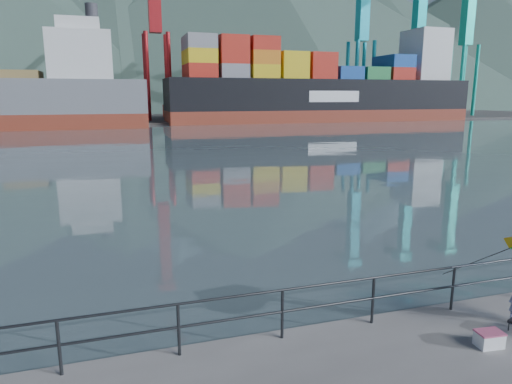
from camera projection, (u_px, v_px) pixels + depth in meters
harbor_water at (125, 112)px, 128.90m from camera, size 500.00×280.00×0.00m
far_dock at (179, 118)px, 97.34m from camera, size 200.00×40.00×0.40m
guardrail at (329, 306)px, 9.11m from camera, size 22.00×0.06×1.03m
mountains at (204, 26)px, 205.50m from camera, size 600.00×332.80×80.00m
port_cranes at (287, 38)px, 91.82m from camera, size 116.00×28.00×38.40m
container_stacks at (287, 102)px, 104.24m from camera, size 58.00×5.40×7.80m
cooler_bag at (489, 340)px, 8.59m from camera, size 0.50×0.36×0.27m
fishing_rod at (470, 299)px, 10.65m from camera, size 0.07×1.90×1.33m
container_ship at (330, 89)px, 87.94m from camera, size 59.51×9.92×18.10m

